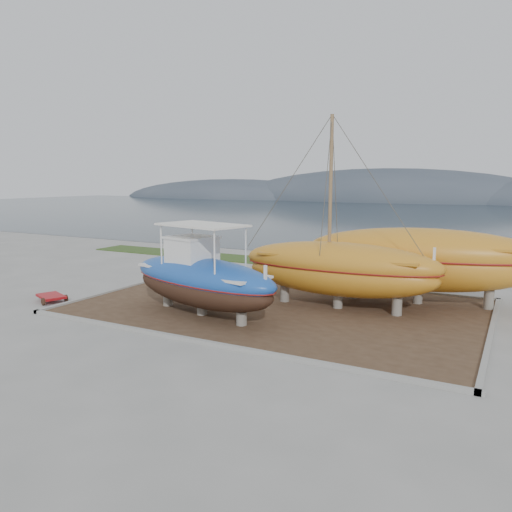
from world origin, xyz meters
The scene contains 11 objects.
ground centered at (0.00, 0.00, 0.00)m, with size 140.00×140.00×0.00m, color gray.
dirt_patch centered at (0.00, 4.00, 0.03)m, with size 18.00×12.00×0.06m, color #422D1E.
curb_frame centered at (0.00, 4.00, 0.07)m, with size 18.60×12.60×0.15m, color gray, non-canonical shape.
grass_strip centered at (0.00, 15.50, 0.04)m, with size 44.00×3.00×0.08m, color #284219.
sea centered at (0.00, 70.00, 0.00)m, with size 260.00×100.00×0.04m, color black, non-canonical shape.
mountain_ridge centered at (0.00, 125.00, 0.00)m, with size 200.00×36.00×20.00m, color #333D49, non-canonical shape.
blue_caique centered at (-2.31, 1.06, 2.06)m, with size 8.33×2.60×4.01m, color #1B4EAC, non-canonical shape.
white_dinghy centered at (-6.55, 6.11, 0.62)m, with size 3.75×1.41×1.13m, color white, non-canonical shape.
orange_sailboat centered at (2.58, 4.98, 4.43)m, with size 9.35×2.76×8.75m, color #BD791D, non-canonical shape.
orange_bare_hull centered at (5.69, 7.63, 1.82)m, with size 10.76×3.23×3.53m, color #BD791D, non-canonical shape.
red_trailer centered at (-10.31, -0.31, 0.17)m, with size 2.37×1.19×0.34m, color #AE1318, non-canonical shape.
Camera 1 is at (9.84, -16.63, 5.97)m, focal length 35.00 mm.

